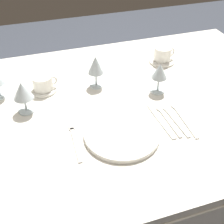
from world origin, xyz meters
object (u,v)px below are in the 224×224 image
at_px(dinner_plate, 122,134).
at_px(wine_glass_centre, 22,92).
at_px(dinner_knife, 161,122).
at_px(spoon_tea, 181,115).
at_px(wine_glass_left, 160,73).
at_px(coffee_cup_far, 163,54).
at_px(spoon_dessert, 171,116).
at_px(coffee_cup_left, 43,83).
at_px(fork_outer, 75,139).
at_px(spoon_soup, 165,117).
at_px(wine_glass_far, 96,66).

height_order(dinner_plate, wine_glass_centre, wine_glass_centre).
xyz_separation_m(dinner_knife, spoon_tea, (0.09, 0.01, -0.00)).
xyz_separation_m(spoon_tea, wine_glass_left, (-0.01, 0.19, 0.09)).
relative_size(dinner_knife, coffee_cup_far, 1.97).
relative_size(dinner_knife, spoon_dessert, 1.02).
height_order(spoon_dessert, coffee_cup_left, coffee_cup_left).
bearing_deg(fork_outer, spoon_soup, 2.58).
height_order(spoon_dessert, coffee_cup_far, coffee_cup_far).
bearing_deg(spoon_soup, dinner_plate, -166.58).
distance_m(spoon_tea, coffee_cup_far, 0.45).
height_order(coffee_cup_left, coffee_cup_far, coffee_cup_far).
height_order(dinner_knife, spoon_tea, spoon_tea).
relative_size(dinner_plate, coffee_cup_far, 2.53).
relative_size(dinner_knife, wine_glass_centre, 1.59).
bearing_deg(coffee_cup_left, fork_outer, -79.92).
distance_m(fork_outer, wine_glass_far, 0.38).
distance_m(spoon_soup, wine_glass_left, 0.21).
bearing_deg(dinner_plate, coffee_cup_far, 50.38).
height_order(fork_outer, coffee_cup_far, coffee_cup_far).
bearing_deg(dinner_knife, spoon_soup, 39.52).
relative_size(dinner_plate, wine_glass_centre, 2.04).
xyz_separation_m(spoon_tea, wine_glass_far, (-0.26, 0.31, 0.10)).
height_order(coffee_cup_far, wine_glass_centre, wine_glass_centre).
height_order(spoon_soup, wine_glass_far, wine_glass_far).
relative_size(spoon_tea, wine_glass_left, 1.64).
bearing_deg(wine_glass_far, dinner_plate, -90.08).
xyz_separation_m(spoon_dessert, wine_glass_centre, (-0.55, 0.21, 0.09)).
relative_size(spoon_dessert, coffee_cup_far, 1.93).
height_order(dinner_plate, wine_glass_left, wine_glass_left).
bearing_deg(wine_glass_far, spoon_dessert, -53.73).
relative_size(wine_glass_centre, wine_glass_left, 0.99).
relative_size(spoon_dessert, wine_glass_left, 1.55).
distance_m(spoon_soup, spoon_tea, 0.06).
distance_m(dinner_knife, wine_glass_far, 0.38).
distance_m(spoon_dessert, spoon_tea, 0.04).
xyz_separation_m(coffee_cup_far, wine_glass_left, (-0.14, -0.24, 0.05)).
bearing_deg(wine_glass_left, fork_outer, -155.17).
xyz_separation_m(coffee_cup_left, wine_glass_centre, (-0.09, -0.13, 0.05)).
xyz_separation_m(spoon_soup, wine_glass_left, (0.05, 0.18, 0.09)).
relative_size(coffee_cup_left, coffee_cup_far, 0.99).
distance_m(spoon_dessert, coffee_cup_far, 0.45).
xyz_separation_m(dinner_knife, wine_glass_far, (-0.17, 0.33, 0.10)).
distance_m(spoon_soup, spoon_dessert, 0.03).
bearing_deg(wine_glass_centre, spoon_dessert, -21.24).
distance_m(coffee_cup_far, wine_glass_far, 0.40).
bearing_deg(wine_glass_far, wine_glass_centre, -163.81).
xyz_separation_m(dinner_plate, coffee_cup_left, (-0.23, 0.38, 0.03)).
xyz_separation_m(dinner_plate, spoon_tea, (0.26, 0.04, -0.01)).
height_order(spoon_dessert, wine_glass_far, wine_glass_far).
bearing_deg(wine_glass_centre, coffee_cup_left, 55.73).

